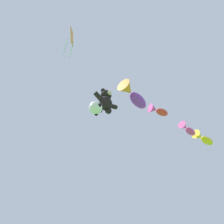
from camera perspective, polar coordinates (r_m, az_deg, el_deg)
teddy_bear_kite at (r=13.00m, az=-1.62°, el=2.96°), size 1.80×0.79×1.83m
soccer_ball_kite at (r=11.79m, az=-4.28°, el=1.04°), size 0.80×0.80×0.74m
fish_kite_violet at (r=13.73m, az=5.44°, el=4.47°), size 2.45×1.18×0.92m
fish_kite_crimson at (r=15.39m, az=11.83°, el=0.35°), size 1.52×0.98×0.65m
fish_kite_magenta at (r=16.65m, az=19.06°, el=-4.21°), size 1.59×0.62×0.62m
fish_kite_goldfin at (r=18.00m, az=22.65°, el=-6.35°), size 2.01×0.88×0.73m
diamond_kite at (r=14.59m, az=-10.56°, el=18.38°), size 0.99×1.08×3.26m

